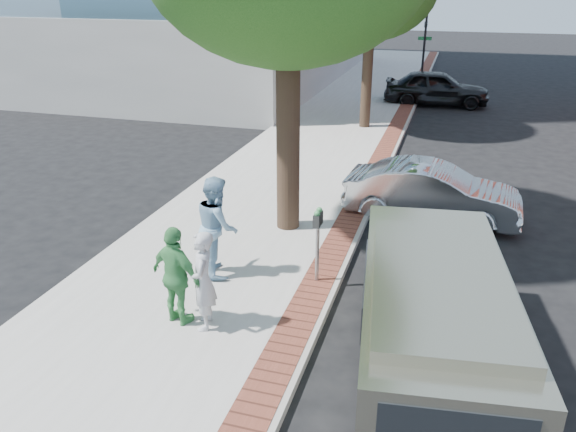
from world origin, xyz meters
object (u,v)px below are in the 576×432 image
at_px(parking_meter, 318,230).
at_px(person_green, 176,276).
at_px(person_gray, 203,281).
at_px(person_officer, 217,226).
at_px(bg_car, 437,88).
at_px(sedan_silver, 432,193).
at_px(van, 432,313).

height_order(parking_meter, person_green, person_green).
bearing_deg(person_gray, parking_meter, 128.06).
relative_size(person_officer, bg_car, 0.41).
xyz_separation_m(parking_meter, person_officer, (-1.92, -0.20, -0.07)).
xyz_separation_m(person_gray, sedan_silver, (3.26, 6.07, -0.31)).
distance_m(person_gray, bg_car, 20.25).
bearing_deg(van, bg_car, 85.29).
relative_size(parking_meter, person_gray, 0.87).
height_order(person_green, bg_car, person_green).
bearing_deg(parking_meter, person_officer, -174.02).
distance_m(person_gray, sedan_silver, 6.90).
bearing_deg(person_gray, van, 73.47).
distance_m(parking_meter, person_green, 2.76).
height_order(person_green, van, van).
relative_size(person_officer, person_green, 1.14).
relative_size(person_gray, van, 0.32).
distance_m(sedan_silver, van, 6.04).
height_order(person_gray, person_officer, person_officer).
distance_m(parking_meter, bg_car, 18.11).
relative_size(parking_meter, sedan_silver, 0.35).
height_order(parking_meter, van, van).
bearing_deg(van, person_gray, 173.31).
relative_size(person_gray, sedan_silver, 0.41).
relative_size(person_officer, sedan_silver, 0.47).
bearing_deg(person_green, person_officer, -69.16).
bearing_deg(person_gray, person_officer, 178.88).
bearing_deg(parking_meter, person_green, -132.57).
relative_size(sedan_silver, bg_car, 0.88).
distance_m(bg_car, van, 20.06).
height_order(parking_meter, sedan_silver, parking_meter).
bearing_deg(person_officer, bg_car, -40.60).
height_order(person_gray, person_green, person_green).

